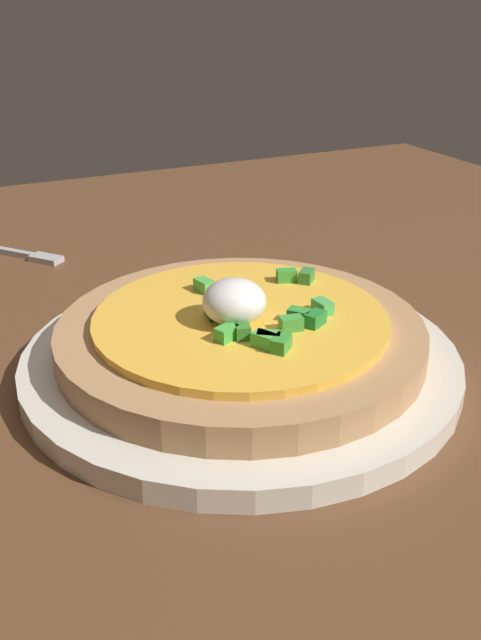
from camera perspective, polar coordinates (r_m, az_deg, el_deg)
dining_table at (r=52.97cm, az=10.31°, el=-0.55°), size 93.70×77.75×3.18cm
plate at (r=42.95cm, az=0.00°, el=-3.23°), size 26.40×26.40×1.37cm
pizza at (r=42.04cm, az=0.01°, el=-1.02°), size 22.05×22.05×4.94cm
fork at (r=64.62cm, az=-17.96°, el=5.23°), size 9.89×8.47×0.50cm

